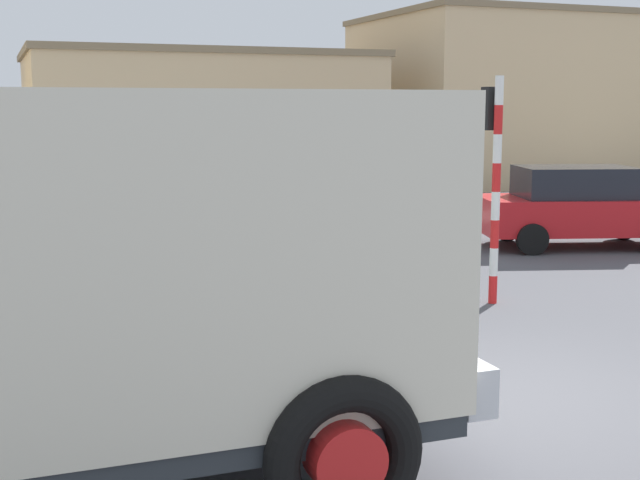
% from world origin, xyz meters
% --- Properties ---
extents(ground_plane, '(120.00, 120.00, 0.00)m').
position_xyz_m(ground_plane, '(0.00, 0.00, 0.00)').
color(ground_plane, '#4C4C51').
extents(sidewalk_far, '(80.00, 5.00, 0.16)m').
position_xyz_m(sidewalk_far, '(0.00, 12.76, 0.08)').
color(sidewalk_far, '#ADADA8').
rests_on(sidewalk_far, ground).
extents(truck_foreground, '(5.45, 2.90, 2.90)m').
position_xyz_m(truck_foreground, '(-4.10, -0.81, 1.67)').
color(truck_foreground, silver).
rests_on(truck_foreground, ground).
extents(cyclist, '(1.71, 0.55, 1.72)m').
position_xyz_m(cyclist, '(0.77, 3.29, 0.86)').
color(cyclist, black).
rests_on(cyclist, ground).
extents(traffic_light_pole, '(0.24, 0.43, 3.20)m').
position_xyz_m(traffic_light_pole, '(2.01, 3.38, 2.07)').
color(traffic_light_pole, red).
rests_on(traffic_light_pole, ground).
extents(car_red_near, '(4.32, 2.80, 1.60)m').
position_xyz_m(car_red_near, '(6.25, 6.89, 0.82)').
color(car_red_near, red).
rests_on(car_red_near, ground).
extents(building_mid_block, '(10.65, 8.05, 4.45)m').
position_xyz_m(building_mid_block, '(1.75, 20.99, 2.23)').
color(building_mid_block, '#D1B284').
rests_on(building_mid_block, ground).
extents(building_corner_right, '(8.15, 8.11, 6.01)m').
position_xyz_m(building_corner_right, '(12.62, 20.72, 3.01)').
color(building_corner_right, '#D1B284').
rests_on(building_corner_right, ground).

